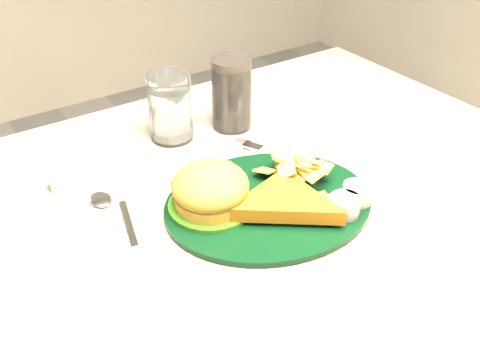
{
  "coord_description": "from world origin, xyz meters",
  "views": [
    {
      "loc": [
        -0.35,
        -0.56,
        1.25
      ],
      "look_at": [
        0.01,
        -0.02,
        0.8
      ],
      "focal_mm": 40.0,
      "sensor_mm": 36.0,
      "label": 1
    }
  ],
  "objects": [
    {
      "name": "water_glass",
      "position": [
        0.03,
        0.22,
        0.81
      ],
      "size": [
        0.1,
        0.1,
        0.12
      ],
      "primitive_type": "cylinder",
      "rotation": [
        0.0,
        0.0,
        0.26
      ],
      "color": "white",
      "rests_on": "table"
    },
    {
      "name": "table",
      "position": [
        0.0,
        0.0,
        0.38
      ],
      "size": [
        1.2,
        0.8,
        0.75
      ],
      "primitive_type": null,
      "color": "gray",
      "rests_on": "ground"
    },
    {
      "name": "cola_glass",
      "position": [
        0.14,
        0.2,
        0.82
      ],
      "size": [
        0.09,
        0.09,
        0.14
      ],
      "primitive_type": "cylinder",
      "rotation": [
        0.0,
        0.0,
        0.24
      ],
      "color": "black",
      "rests_on": "table"
    },
    {
      "name": "spoon",
      "position": [
        -0.14,
        0.03,
        0.76
      ],
      "size": [
        0.08,
        0.16,
        0.01
      ],
      "primitive_type": null,
      "rotation": [
        0.0,
        0.0,
        -0.25
      ],
      "color": "silver",
      "rests_on": "table"
    },
    {
      "name": "wrapped_straw",
      "position": [
        -0.0,
        0.13,
        0.75
      ],
      "size": [
        0.24,
        0.18,
        0.01
      ],
      "primitive_type": null,
      "rotation": [
        0.0,
        0.0,
        0.52
      ],
      "color": "white",
      "rests_on": "table"
    },
    {
      "name": "ramekin",
      "position": [
        -0.19,
        0.18,
        0.76
      ],
      "size": [
        0.05,
        0.05,
        0.02
      ],
      "primitive_type": "cylinder",
      "rotation": [
        0.0,
        0.0,
        -0.32
      ],
      "color": "silver",
      "rests_on": "table"
    },
    {
      "name": "dinner_plate",
      "position": [
        0.05,
        -0.04,
        0.79
      ],
      "size": [
        0.37,
        0.33,
        0.07
      ],
      "primitive_type": null,
      "rotation": [
        0.0,
        0.0,
        -0.21
      ],
      "color": "black",
      "rests_on": "table"
    },
    {
      "name": "fork_napkin",
      "position": [
        0.12,
        0.04,
        0.76
      ],
      "size": [
        0.18,
        0.19,
        0.01
      ],
      "primitive_type": null,
      "rotation": [
        0.0,
        0.0,
        0.46
      ],
      "color": "silver",
      "rests_on": "table"
    }
  ]
}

